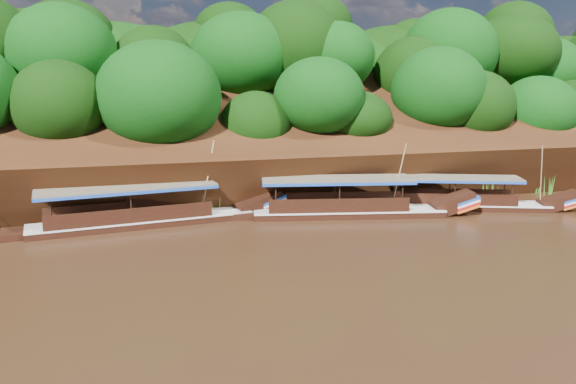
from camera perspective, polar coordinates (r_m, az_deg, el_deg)
The scene contains 6 objects.
ground at distance 29.30m, azimuth 7.02°, elevation -5.91°, with size 160.00×160.00×0.00m, color black.
riverbank at distance 50.15m, azimuth -3.02°, elevation 3.66°, with size 120.00×30.06×19.40m.
boat_0 at distance 40.03m, azimuth 18.24°, elevation -0.95°, with size 13.23×6.36×4.89m.
boat_1 at distance 36.40m, azimuth 7.31°, elevation -1.54°, with size 14.56×4.90×5.25m.
boat_2 at distance 34.98m, azimuth -13.17°, elevation -2.31°, with size 15.70×4.02×5.39m.
reeds at distance 36.86m, azimuth -3.82°, elevation -0.83°, with size 50.04×2.42×2.27m.
Camera 1 is at (-10.98, -25.72, 8.74)m, focal length 35.00 mm.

